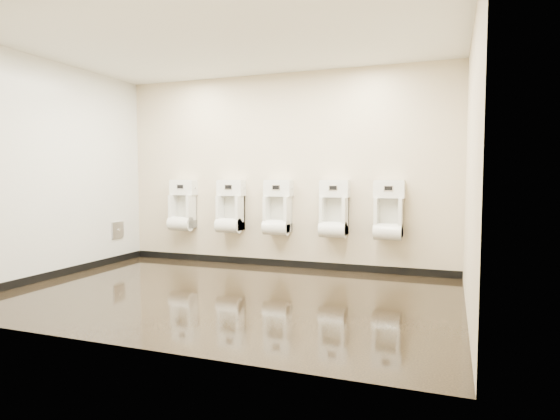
# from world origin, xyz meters

# --- Properties ---
(ground) EXTENTS (5.00, 3.50, 0.00)m
(ground) POSITION_xyz_m (0.00, 0.00, 0.00)
(ground) COLOR black
(ground) RESTS_ON ground
(ceiling) EXTENTS (5.00, 3.50, 0.00)m
(ceiling) POSITION_xyz_m (0.00, 0.00, 2.80)
(ceiling) COLOR silver
(back_wall) EXTENTS (5.00, 0.02, 2.80)m
(back_wall) POSITION_xyz_m (0.00, 1.75, 1.40)
(back_wall) COLOR beige
(back_wall) RESTS_ON ground
(front_wall) EXTENTS (5.00, 0.02, 2.80)m
(front_wall) POSITION_xyz_m (0.00, -1.75, 1.40)
(front_wall) COLOR beige
(front_wall) RESTS_ON ground
(left_wall) EXTENTS (0.02, 3.50, 2.80)m
(left_wall) POSITION_xyz_m (-2.50, 0.00, 1.40)
(left_wall) COLOR beige
(left_wall) RESTS_ON ground
(right_wall) EXTENTS (0.02, 3.50, 2.80)m
(right_wall) POSITION_xyz_m (2.50, 0.00, 1.40)
(right_wall) COLOR beige
(right_wall) RESTS_ON ground
(tile_overlay_left) EXTENTS (0.01, 3.50, 2.80)m
(tile_overlay_left) POSITION_xyz_m (-2.50, 0.00, 1.40)
(tile_overlay_left) COLOR white
(tile_overlay_left) RESTS_ON ground
(skirting_back) EXTENTS (5.00, 0.02, 0.10)m
(skirting_back) POSITION_xyz_m (0.00, 1.74, 0.05)
(skirting_back) COLOR black
(skirting_back) RESTS_ON ground
(skirting_left) EXTENTS (0.02, 3.50, 0.10)m
(skirting_left) POSITION_xyz_m (-2.49, 0.00, 0.05)
(skirting_left) COLOR black
(skirting_left) RESTS_ON ground
(access_panel) EXTENTS (0.04, 0.25, 0.25)m
(access_panel) POSITION_xyz_m (-2.48, 1.20, 0.50)
(access_panel) COLOR #9E9EA3
(access_panel) RESTS_ON left_wall
(urinal_0) EXTENTS (0.41, 0.31, 0.77)m
(urinal_0) POSITION_xyz_m (-1.58, 1.61, 0.82)
(urinal_0) COLOR white
(urinal_0) RESTS_ON back_wall
(urinal_1) EXTENTS (0.41, 0.31, 0.77)m
(urinal_1) POSITION_xyz_m (-0.76, 1.61, 0.82)
(urinal_1) COLOR white
(urinal_1) RESTS_ON back_wall
(urinal_2) EXTENTS (0.41, 0.31, 0.77)m
(urinal_2) POSITION_xyz_m (-0.01, 1.61, 0.82)
(urinal_2) COLOR white
(urinal_2) RESTS_ON back_wall
(urinal_3) EXTENTS (0.41, 0.31, 0.77)m
(urinal_3) POSITION_xyz_m (0.82, 1.61, 0.82)
(urinal_3) COLOR white
(urinal_3) RESTS_ON back_wall
(urinal_4) EXTENTS (0.41, 0.31, 0.77)m
(urinal_4) POSITION_xyz_m (1.56, 1.61, 0.82)
(urinal_4) COLOR white
(urinal_4) RESTS_ON back_wall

